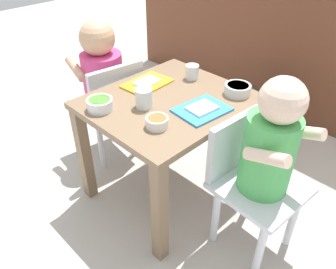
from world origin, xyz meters
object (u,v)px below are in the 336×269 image
Objects in this scene: seated_child_right at (266,151)px; water_cup_left at (144,99)px; cereal_bowl_left_side at (238,89)px; water_cup_right at (192,73)px; seated_child_left at (103,75)px; cereal_bowl_right_side at (100,104)px; veggie_bowl_far at (157,122)px; dog at (253,105)px; food_tray_right at (202,109)px; food_tray_left at (147,83)px; dining_table at (168,118)px.

water_cup_left is (-0.44, -0.13, 0.07)m from seated_child_right.
water_cup_left is at bearing -119.80° from cereal_bowl_left_side.
cereal_bowl_left_side is (0.22, 0.02, -0.00)m from water_cup_right.
seated_child_left is 0.63m from cereal_bowl_left_side.
seated_child_right reaches higher than cereal_bowl_right_side.
seated_child_right reaches higher than veggie_bowl_far.
dog is (-0.41, 0.61, -0.25)m from seated_child_right.
seated_child_left is at bearing 143.22° from cereal_bowl_right_side.
food_tray_right is 2.59× the size of veggie_bowl_far.
cereal_bowl_right_side is at bearing -98.23° from dog.
cereal_bowl_right_side is at bearing -98.46° from water_cup_right.
food_tray_left is 0.25m from cereal_bowl_right_side.
water_cup_right is at bearing 114.69° from veggie_bowl_far.
water_cup_right is at bearing 96.53° from water_cup_left.
seated_child_left is 3.44× the size of food_tray_right.
seated_child_left reaches higher than dining_table.
veggie_bowl_far is at bearing -101.87° from food_tray_right.
seated_child_right is (0.84, 0.03, 0.00)m from seated_child_left.
veggie_bowl_far is at bearing -23.81° from water_cup_left.
water_cup_left is at bearing -83.47° from water_cup_right.
water_cup_right reaches higher than dog.
cereal_bowl_right_side is at bearing -36.78° from seated_child_left.
seated_child_left is 7.18× the size of cereal_bowl_right_side.
water_cup_left reaches higher than food_tray_left.
seated_child_left is at bearing -159.27° from cereal_bowl_left_side.
food_tray_left is (0.27, 0.03, 0.05)m from seated_child_left.
cereal_bowl_right_side is (-0.54, -0.25, 0.06)m from seated_child_right.
food_tray_left is 0.37m from cereal_bowl_left_side.
food_tray_right is 0.37m from cereal_bowl_right_side.
food_tray_left is 0.20m from water_cup_right.
cereal_bowl_right_side is (-0.27, -0.25, 0.02)m from food_tray_right.
food_tray_right is 0.27m from water_cup_right.
cereal_bowl_right_side is at bearing -136.57° from food_tray_right.
cereal_bowl_left_side is at bearing -69.44° from dog.
cereal_bowl_left_side is (0.16, 0.22, 0.11)m from dining_table.
dining_table is at bearing -126.57° from cereal_bowl_left_side.
food_tray_left is (-0.57, 0.00, 0.04)m from seated_child_right.
water_cup_left is at bearing 156.19° from veggie_bowl_far.
dining_table is at bearing -90.53° from dog.
cereal_bowl_left_side reaches higher than food_tray_right.
dog is 0.86m from veggie_bowl_far.
cereal_bowl_right_side is 0.93× the size of cereal_bowl_left_side.
veggie_bowl_far is (-0.04, -0.19, 0.01)m from food_tray_right.
dog is 2.18× the size of food_tray_left.
seated_child_right is at bearing 16.08° from water_cup_left.
water_cup_left reaches higher than cereal_bowl_right_side.
cereal_bowl_right_side is at bearing -163.52° from veggie_bowl_far.
seated_child_right is 3.53× the size of food_tray_left.
dining_table reaches higher than dog.
food_tray_left is at bearing -148.05° from cereal_bowl_left_side.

